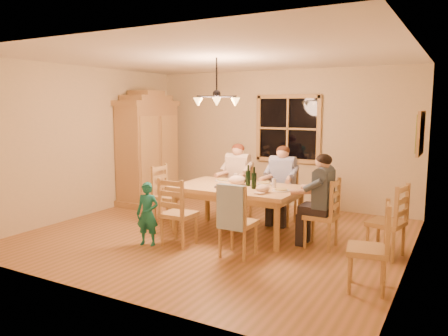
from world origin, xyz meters
The scene contains 33 objects.
floor centered at (0.00, 0.00, 0.00)m, with size 5.50×5.50×0.00m, color olive.
ceiling centered at (0.00, 0.00, 2.70)m, with size 5.50×5.00×0.02m, color white.
wall_back centered at (0.00, 2.50, 1.35)m, with size 5.50×0.02×2.70m, color beige.
wall_left centered at (-2.75, 0.00, 1.35)m, with size 0.02×5.00×2.70m, color beige.
wall_right centered at (2.75, 0.00, 1.35)m, with size 0.02×5.00×2.70m, color beige.
window centered at (0.20, 2.47, 1.55)m, with size 1.30×0.06×1.30m.
painting centered at (2.71, 1.20, 1.60)m, with size 0.06×0.78×0.64m.
chandelier centered at (0.00, 0.00, 2.08)m, with size 0.77×0.68×0.71m.
armoire centered at (-2.42, 1.36, 1.06)m, with size 0.66×1.40×2.30m.
dining_table centered at (0.25, 0.21, 0.66)m, with size 1.92×1.18×0.76m.
chair_far_left centered at (-0.22, 1.12, 0.30)m, with size 0.44×0.42×0.99m.
chair_far_right centered at (0.63, 1.11, 0.30)m, with size 0.44×0.42×0.99m.
chair_near_left centered at (-0.23, -0.69, 0.30)m, with size 0.44×0.42×0.99m.
chair_near_right centered at (0.73, -0.70, 0.30)m, with size 0.44×0.42×0.99m.
chair_end_left centered at (-1.07, 0.22, 0.30)m, with size 0.42×0.44×0.99m.
chair_end_right centered at (1.58, 0.20, 0.30)m, with size 0.42×0.44×0.99m.
adult_woman centered at (-0.22, 1.12, 0.84)m, with size 0.40×0.42×0.87m.
adult_plaid_man centered at (0.63, 1.11, 0.84)m, with size 0.40×0.42×0.87m.
adult_slate_man centered at (1.58, 0.20, 0.84)m, with size 0.42×0.40×0.87m.
towel centered at (0.73, -0.89, 0.70)m, with size 0.38×0.10×0.58m, color #93B2C8.
wine_bottle_a centered at (0.38, 0.31, 0.93)m, with size 0.08×0.08×0.33m, color black.
wine_bottle_b centered at (0.56, 0.14, 0.93)m, with size 0.08×0.08×0.33m, color black.
plate_woman centered at (-0.17, 0.49, 0.77)m, with size 0.26×0.26×0.02m, color white.
plate_plaid centered at (0.55, 0.56, 0.77)m, with size 0.26×0.26×0.02m, color white.
plate_slate centered at (0.99, 0.15, 0.77)m, with size 0.26×0.26×0.02m, color white.
wine_glass_a centered at (0.05, 0.51, 0.83)m, with size 0.06×0.06×0.14m, color silver.
wine_glass_b centered at (0.79, 0.37, 0.83)m, with size 0.06×0.06×0.14m, color silver.
cap centered at (0.80, -0.07, 0.82)m, with size 0.20×0.20×0.11m, color #D5B08E.
napkin centered at (0.11, -0.04, 0.78)m, with size 0.18×0.14×0.03m, color #465281.
cloth_bundle centered at (0.20, 0.30, 0.84)m, with size 0.28×0.22×0.15m, color beige.
child centered at (-0.62, -0.91, 0.46)m, with size 0.33×0.22×0.92m, color #19746A.
chair_spare_front centered at (2.45, -1.00, 0.30)m, with size 0.49×0.51×0.99m.
chair_spare_back centered at (2.45, 0.23, 0.30)m, with size 0.51×0.52×0.99m.
Camera 1 is at (3.30, -5.71, 1.98)m, focal length 35.00 mm.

